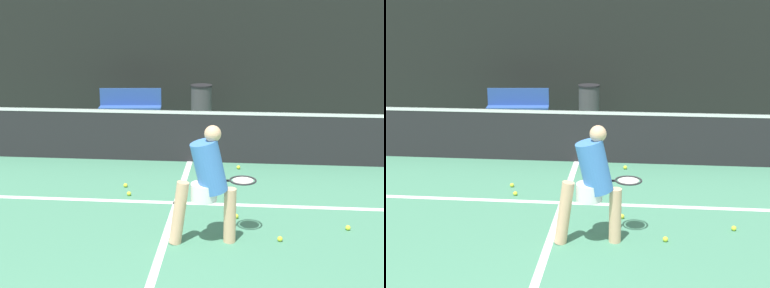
# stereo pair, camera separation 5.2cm
# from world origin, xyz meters

# --- Properties ---
(court_service_line) EXTENTS (8.25, 0.10, 0.01)m
(court_service_line) POSITION_xyz_m (0.00, 5.27, 0.00)
(court_service_line) COLOR white
(court_service_line) RESTS_ON ground
(court_center_mark) EXTENTS (0.10, 5.39, 0.01)m
(court_center_mark) POSITION_xyz_m (0.00, 4.62, 0.00)
(court_center_mark) COLOR white
(court_center_mark) RESTS_ON ground
(net) EXTENTS (11.09, 0.09, 1.07)m
(net) POSITION_xyz_m (0.00, 7.32, 0.51)
(net) COLOR slate
(net) RESTS_ON ground
(fence_back) EXTENTS (24.00, 0.06, 3.12)m
(fence_back) POSITION_xyz_m (0.00, 11.11, 1.55)
(fence_back) COLOR black
(fence_back) RESTS_ON ground
(player_practicing) EXTENTS (1.09, 0.68, 1.48)m
(player_practicing) POSITION_xyz_m (0.53, 4.02, 0.79)
(player_practicing) COLOR #DBAD84
(player_practicing) RESTS_ON ground
(tennis_ball_scattered_2) EXTENTS (0.07, 0.07, 0.07)m
(tennis_ball_scattered_2) POSITION_xyz_m (1.42, 4.12, 0.03)
(tennis_ball_scattered_2) COLOR #D1E033
(tennis_ball_scattered_2) RESTS_ON ground
(tennis_ball_scattered_5) EXTENTS (0.07, 0.07, 0.07)m
(tennis_ball_scattered_5) POSITION_xyz_m (-0.76, 5.50, 0.03)
(tennis_ball_scattered_5) COLOR #D1E033
(tennis_ball_scattered_5) RESTS_ON ground
(tennis_ball_scattered_7) EXTENTS (0.07, 0.07, 0.07)m
(tennis_ball_scattered_7) POSITION_xyz_m (2.32, 4.53, 0.03)
(tennis_ball_scattered_7) COLOR #D1E033
(tennis_ball_scattered_7) RESTS_ON ground
(tennis_ball_scattered_8) EXTENTS (0.07, 0.07, 0.07)m
(tennis_ball_scattered_8) POSITION_xyz_m (0.89, 6.95, 0.03)
(tennis_ball_scattered_8) COLOR #D1E033
(tennis_ball_scattered_8) RESTS_ON ground
(tennis_ball_scattered_9) EXTENTS (0.07, 0.07, 0.07)m
(tennis_ball_scattered_9) POSITION_xyz_m (-0.89, 5.86, 0.03)
(tennis_ball_scattered_9) COLOR #D1E033
(tennis_ball_scattered_9) RESTS_ON ground
(tennis_ball_scattered_10) EXTENTS (0.07, 0.07, 0.07)m
(tennis_ball_scattered_10) POSITION_xyz_m (0.88, 4.78, 0.03)
(tennis_ball_scattered_10) COLOR #D1E033
(tennis_ball_scattered_10) RESTS_ON ground
(courtside_bench) EXTENTS (1.46, 0.52, 0.86)m
(courtside_bench) POSITION_xyz_m (-1.65, 10.04, 0.46)
(courtside_bench) COLOR #2D519E
(courtside_bench) RESTS_ON ground
(trash_bin) EXTENTS (0.50, 0.50, 0.97)m
(trash_bin) POSITION_xyz_m (-0.00, 10.10, 0.49)
(trash_bin) COLOR #3F3F42
(trash_bin) RESTS_ON ground
(parked_car) EXTENTS (1.69, 4.04, 1.51)m
(parked_car) POSITION_xyz_m (-1.36, 13.23, 0.64)
(parked_car) COLOR navy
(parked_car) RESTS_ON ground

